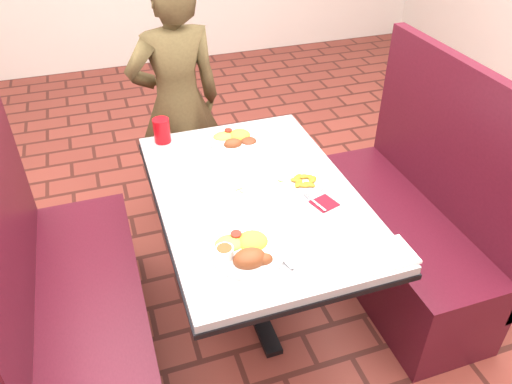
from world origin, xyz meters
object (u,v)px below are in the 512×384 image
at_px(booth_bench_right, 405,229).
at_px(diner_person, 178,105).
at_px(booth_bench_left, 78,307).
at_px(red_tumbler, 162,131).
at_px(far_dinner_plate, 236,137).
at_px(plantain_plate, 304,182).
at_px(dining_table, 256,210).
at_px(near_dinner_plate, 246,248).

bearing_deg(booth_bench_right, diner_person, 134.49).
xyz_separation_m(booth_bench_left, red_tumbler, (0.51, 0.54, 0.48)).
bearing_deg(far_dinner_plate, plantain_plate, -68.06).
relative_size(booth_bench_right, red_tumbler, 10.12).
bearing_deg(plantain_plate, dining_table, 177.52).
relative_size(diner_person, red_tumbler, 12.22).
relative_size(near_dinner_plate, plantain_plate, 1.62).
xyz_separation_m(dining_table, far_dinner_plate, (0.04, 0.42, 0.12)).
relative_size(diner_person, far_dinner_plate, 5.64).
xyz_separation_m(dining_table, booth_bench_left, (-0.80, 0.00, -0.32)).
xyz_separation_m(dining_table, diner_person, (-0.14, 0.96, 0.07)).
bearing_deg(dining_table, plantain_plate, -2.48).
bearing_deg(dining_table, booth_bench_left, 180.00).
relative_size(dining_table, near_dinner_plate, 4.42).
distance_m(booth_bench_right, plantain_plate, 0.73).
bearing_deg(near_dinner_plate, booth_bench_left, 152.06).
bearing_deg(booth_bench_right, near_dinner_plate, -160.16).
height_order(far_dinner_plate, plantain_plate, far_dinner_plate).
height_order(booth_bench_left, plantain_plate, booth_bench_left).
distance_m(booth_bench_right, near_dinner_plate, 1.11).
bearing_deg(diner_person, plantain_plate, 102.65).
bearing_deg(plantain_plate, diner_person, 110.16).
relative_size(booth_bench_right, diner_person, 0.83).
height_order(dining_table, red_tumbler, red_tumbler).
height_order(booth_bench_right, far_dinner_plate, booth_bench_right).
bearing_deg(diner_person, dining_table, 90.84).
distance_m(diner_person, near_dinner_plate, 1.30).
bearing_deg(far_dinner_plate, booth_bench_right, -29.15).
xyz_separation_m(near_dinner_plate, red_tumbler, (-0.14, 0.88, 0.03)).
xyz_separation_m(booth_bench_right, near_dinner_plate, (-0.95, -0.34, 0.45)).
distance_m(far_dinner_plate, red_tumbler, 0.35).
bearing_deg(far_dinner_plate, diner_person, 108.68).
height_order(near_dinner_plate, plantain_plate, near_dinner_plate).
bearing_deg(booth_bench_right, plantain_plate, -179.09).
relative_size(near_dinner_plate, red_tumbler, 2.31).
height_order(booth_bench_right, near_dinner_plate, booth_bench_right).
bearing_deg(near_dinner_plate, diner_person, 89.49).
distance_m(diner_person, far_dinner_plate, 0.56).
height_order(dining_table, far_dinner_plate, far_dinner_plate).
bearing_deg(booth_bench_right, far_dinner_plate, 150.85).
distance_m(dining_table, near_dinner_plate, 0.40).
distance_m(near_dinner_plate, plantain_plate, 0.50).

